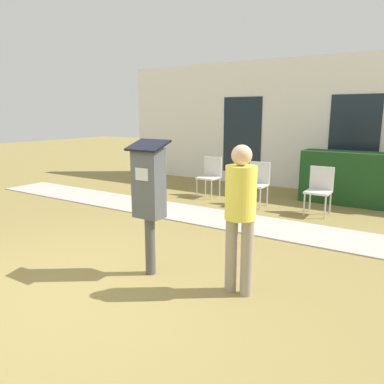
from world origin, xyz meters
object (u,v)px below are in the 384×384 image
object	(u,v)px
parking_meter	(149,190)
outdoor_chair_middle	(257,180)
person_standing	(240,208)
outdoor_chair_right	(320,187)
outdoor_chair_left	(210,173)

from	to	relation	value
parking_meter	outdoor_chair_middle	xyz separation A→B (m)	(-0.28, 3.85, -0.49)
person_standing	outdoor_chair_right	xyz separation A→B (m)	(-0.12, 3.72, -0.40)
parking_meter	outdoor_chair_right	size ratio (longest dim) A/B	1.77
parking_meter	person_standing	size ratio (longest dim) A/B	1.01
parking_meter	outdoor_chair_right	world-z (taller)	parking_meter
outdoor_chair_left	parking_meter	bearing A→B (deg)	-86.85
parking_meter	outdoor_chair_left	bearing A→B (deg)	110.57
outdoor_chair_middle	outdoor_chair_left	bearing A→B (deg)	145.66
person_standing	outdoor_chair_left	bearing A→B (deg)	162.78
parking_meter	outdoor_chair_left	world-z (taller)	parking_meter
person_standing	outdoor_chair_right	size ratio (longest dim) A/B	1.76
person_standing	outdoor_chair_middle	size ratio (longest dim) A/B	1.76
parking_meter	outdoor_chair_left	size ratio (longest dim) A/B	1.77
outdoor_chair_middle	outdoor_chair_right	world-z (taller)	same
person_standing	outdoor_chair_left	size ratio (longest dim) A/B	1.76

